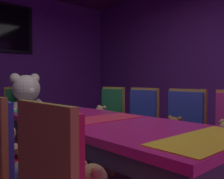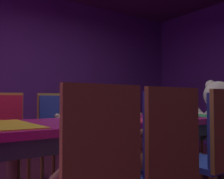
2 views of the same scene
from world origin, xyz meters
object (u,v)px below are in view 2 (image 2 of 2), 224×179
at_px(teddy_left_3, 138,125).
at_px(teddy_right_0, 80,164).
at_px(teddy_right_1, 147,153).
at_px(king_teddy_bear, 218,112).
at_px(chair_left_3, 131,123).
at_px(teddy_left_1, 63,130).
at_px(chair_left_0, 4,132).
at_px(chair_right_2, 220,145).
at_px(chair_left_2, 99,126).
at_px(chair_right_1, 164,154).
at_px(chair_left_1, 57,128).
at_px(banquet_table, 120,129).
at_px(teddy_left_2, 106,128).
at_px(chair_right_0, 94,168).
at_px(teddy_left_0, 7,136).

bearing_deg(teddy_left_3, teddy_right_0, -48.87).
height_order(teddy_right_1, king_teddy_bear, king_teddy_bear).
height_order(chair_left_3, teddy_right_0, chair_left_3).
relative_size(teddy_left_1, king_teddy_bear, 0.43).
height_order(chair_left_0, chair_right_2, same).
bearing_deg(chair_left_2, chair_right_1, -19.42).
bearing_deg(chair_left_3, chair_left_1, -91.05).
bearing_deg(banquet_table, chair_left_0, -135.43).
relative_size(teddy_left_2, chair_right_0, 0.31).
bearing_deg(teddy_left_3, chair_left_0, -95.31).
distance_m(teddy_left_0, chair_right_1, 1.59).
relative_size(banquet_table, chair_left_1, 2.31).
bearing_deg(teddy_left_0, chair_right_1, 19.48).
xyz_separation_m(banquet_table, chair_right_2, (0.81, 0.27, -0.06)).
xyz_separation_m(banquet_table, king_teddy_bear, (0.00, 1.51, 0.11)).
xyz_separation_m(teddy_left_1, king_teddy_bear, (0.69, 1.75, 0.17)).
height_order(teddy_left_2, teddy_left_3, teddy_left_2).
bearing_deg(banquet_table, king_teddy_bear, 90.00).
bearing_deg(chair_left_0, chair_right_1, 17.90).
xyz_separation_m(chair_right_0, teddy_right_0, (-0.14, -0.00, -0.01)).
height_order(banquet_table, chair_right_1, chair_right_1).
distance_m(chair_left_3, teddy_left_3, 0.14).
distance_m(teddy_left_2, chair_right_1, 1.58).
xyz_separation_m(chair_right_1, teddy_right_1, (-0.14, -0.00, -0.02)).
distance_m(teddy_left_2, teddy_right_0, 1.73).
xyz_separation_m(chair_left_1, chair_right_2, (1.65, 0.52, 0.00)).
height_order(chair_left_2, teddy_right_1, chair_left_2).
relative_size(chair_left_2, chair_left_3, 1.00).
distance_m(chair_left_0, chair_left_3, 1.61).
xyz_separation_m(chair_left_0, teddy_right_0, (1.52, 0.04, -0.01)).
relative_size(chair_left_1, teddy_left_3, 3.25).
distance_m(teddy_left_1, teddy_right_1, 1.36).
height_order(banquet_table, teddy_left_3, same).
bearing_deg(chair_left_3, chair_left_2, -88.93).
bearing_deg(chair_left_1, teddy_right_0, -19.06).
height_order(chair_left_0, teddy_left_0, chair_left_0).
bearing_deg(teddy_right_1, king_teddy_bear, -69.61).
distance_m(chair_left_2, chair_right_0, 1.96).
distance_m(teddy_left_0, chair_right_2, 1.85).
relative_size(chair_right_1, chair_right_2, 1.00).
xyz_separation_m(chair_left_2, chair_right_1, (1.62, -0.57, 0.00)).
bearing_deg(teddy_right_0, chair_left_1, -19.06).
xyz_separation_m(teddy_left_2, chair_right_2, (1.48, -0.01, 0.01)).
xyz_separation_m(banquet_table, chair_right_1, (0.81, -0.29, -0.06)).
distance_m(teddy_left_1, teddy_right_0, 1.49).
height_order(chair_left_1, teddy_right_1, chair_left_1).
bearing_deg(teddy_left_0, chair_right_0, 1.44).
relative_size(teddy_left_3, teddy_right_1, 1.04).
bearing_deg(teddy_left_0, chair_left_2, 96.58).
bearing_deg(teddy_left_0, chair_left_0, 180.00).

